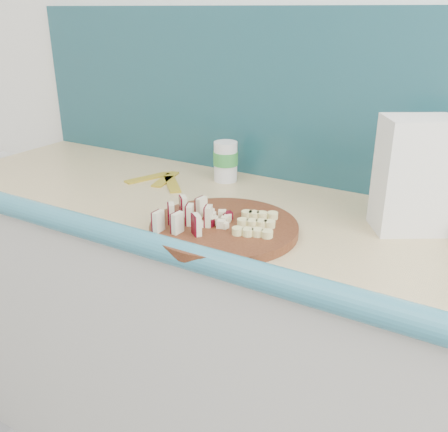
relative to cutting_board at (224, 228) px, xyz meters
name	(u,v)px	position (x,y,z in m)	size (l,w,h in m)	color
kitchen_counter	(279,363)	(0.09, 0.15, -0.46)	(2.20, 0.63, 0.91)	beige
backsplash	(333,102)	(0.09, 0.44, 0.24)	(2.20, 0.02, 0.50)	teal
cutting_board	(224,228)	(0.00, 0.00, 0.00)	(0.35, 0.35, 0.02)	#3F1D0D
apple_wedges	(186,215)	(-0.07, -0.05, 0.04)	(0.12, 0.16, 0.05)	beige
apple_chunks	(215,220)	(-0.02, -0.01, 0.02)	(0.06, 0.06, 0.02)	#FDF0CB
banana_slices	(256,223)	(0.07, 0.03, 0.02)	(0.12, 0.15, 0.02)	#E3DC8A
flour_bag	(413,175)	(0.37, 0.24, 0.12)	(0.16, 0.11, 0.27)	silver
canister	(226,161)	(-0.19, 0.33, 0.05)	(0.08, 0.08, 0.12)	white
banana_peel	(162,180)	(-0.36, 0.23, -0.01)	(0.21, 0.17, 0.01)	gold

